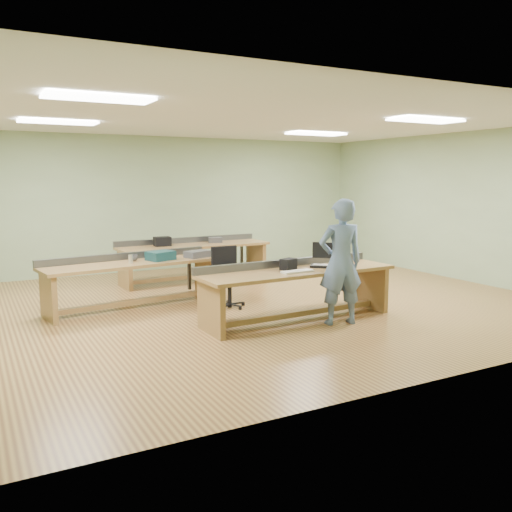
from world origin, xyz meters
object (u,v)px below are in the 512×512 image
drinks_can (131,259)px  mug (134,258)px  workbench_front (297,282)px  parts_bin_grey (197,254)px  camera_bag (288,264)px  parts_bin_teal (161,256)px  workbench_back (194,253)px  workbench_mid (133,273)px  person (341,262)px  laptop_base (321,266)px  task_chair (228,285)px

drinks_can → mug: bearing=62.6°
workbench_front → parts_bin_grey: same height
camera_bag → parts_bin_teal: size_ratio=0.57×
workbench_back → parts_bin_teal: size_ratio=7.51×
camera_bag → mug: size_ratio=1.90×
parts_bin_grey → workbench_mid: bearing=178.3°
workbench_front → person: 0.73m
laptop_base → parts_bin_teal: 2.64m
workbench_front → mug: size_ratio=24.51×
camera_bag → workbench_back: bearing=69.4°
camera_bag → parts_bin_teal: bearing=105.3°
camera_bag → parts_bin_grey: 1.92m
mug → drinks_can: size_ratio=0.94×
workbench_back → parts_bin_teal: parts_bin_teal is taller
workbench_mid → drinks_can: 0.30m
workbench_back → drinks_can: drinks_can is taller
workbench_back → workbench_mid: bearing=-137.6°
camera_bag → mug: (-1.77, 1.90, -0.03)m
workbench_back → parts_bin_teal: bearing=-128.2°
drinks_can → person: bearing=-42.9°
mug → person: bearing=-47.0°
mug → drinks_can: (-0.11, -0.22, 0.02)m
mug → parts_bin_teal: bearing=-17.0°
task_chair → parts_bin_teal: task_chair is taller
workbench_front → laptop_base: bearing=0.7°
parts_bin_teal → mug: bearing=163.0°
task_chair → mug: bearing=151.3°
workbench_back → mug: 2.33m
workbench_front → camera_bag: (-0.11, 0.07, 0.27)m
parts_bin_teal → workbench_front: bearing=-51.5°
parts_bin_teal → mug: (-0.41, 0.12, -0.02)m
workbench_back → camera_bag: (0.10, -3.51, 0.27)m
workbench_back → laptop_base: (0.65, -3.55, 0.21)m
workbench_back → laptop_base: bearing=-81.8°
workbench_front → workbench_mid: 2.69m
workbench_back → task_chair: (-0.34, -2.37, -0.20)m
workbench_front → parts_bin_grey: size_ratio=7.65×
person → parts_bin_teal: (-1.88, 2.33, -0.08)m
workbench_back → parts_bin_grey: 1.84m
task_chair → mug: size_ratio=7.81×
workbench_front → drinks_can: 2.65m
parts_bin_teal → drinks_can: bearing=-169.6°
workbench_front → drinks_can: drinks_can is taller
laptop_base → task_chair: task_chair is taller
drinks_can → parts_bin_grey: bearing=5.4°
workbench_front → drinks_can: (-1.99, 1.74, 0.26)m
parts_bin_teal → mug: size_ratio=3.31×
person → laptop_base: 0.53m
camera_bag → mug: camera_bag is taller
parts_bin_grey → task_chair: bearing=-67.6°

